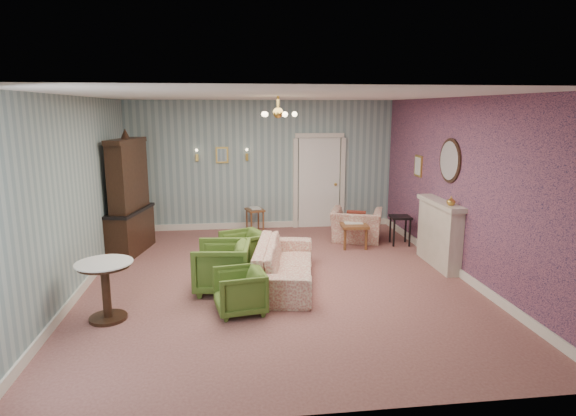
{
  "coord_description": "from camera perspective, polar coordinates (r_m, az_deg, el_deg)",
  "views": [
    {
      "loc": [
        -0.76,
        -7.3,
        2.71
      ],
      "look_at": [
        0.2,
        0.4,
        1.1
      ],
      "focal_mm": 29.87,
      "sensor_mm": 36.0,
      "label": 1
    }
  ],
  "objects": [
    {
      "name": "floor",
      "position": [
        7.82,
        -1.11,
        -8.55
      ],
      "size": [
        7.0,
        7.0,
        0.0
      ],
      "primitive_type": "plane",
      "color": "#956057",
      "rests_on": "ground"
    },
    {
      "name": "ceiling",
      "position": [
        7.34,
        -1.2,
        13.21
      ],
      "size": [
        7.0,
        7.0,
        0.0
      ],
      "primitive_type": "plane",
      "rotation": [
        3.14,
        0.0,
        0.0
      ],
      "color": "white",
      "rests_on": "ground"
    },
    {
      "name": "wall_back",
      "position": [
        10.9,
        -3.07,
        5.07
      ],
      "size": [
        6.0,
        0.0,
        6.0
      ],
      "primitive_type": "plane",
      "rotation": [
        1.57,
        0.0,
        0.0
      ],
      "color": "gray",
      "rests_on": "ground"
    },
    {
      "name": "wall_front",
      "position": [
        4.07,
        4.0,
        -6.35
      ],
      "size": [
        6.0,
        0.0,
        6.0
      ],
      "primitive_type": "plane",
      "rotation": [
        -1.57,
        0.0,
        0.0
      ],
      "color": "gray",
      "rests_on": "ground"
    },
    {
      "name": "wall_left",
      "position": [
        7.74,
        -23.84,
        1.35
      ],
      "size": [
        0.0,
        7.0,
        7.0
      ],
      "primitive_type": "plane",
      "rotation": [
        1.57,
        0.0,
        1.57
      ],
      "color": "gray",
      "rests_on": "ground"
    },
    {
      "name": "wall_right",
      "position": [
        8.3,
        19.93,
        2.29
      ],
      "size": [
        0.0,
        7.0,
        7.0
      ],
      "primitive_type": "plane",
      "rotation": [
        1.57,
        0.0,
        -1.57
      ],
      "color": "gray",
      "rests_on": "ground"
    },
    {
      "name": "wall_right_floral",
      "position": [
        8.3,
        19.84,
        2.29
      ],
      "size": [
        0.0,
        7.0,
        7.0
      ],
      "primitive_type": "plane",
      "rotation": [
        1.57,
        0.0,
        -1.57
      ],
      "color": "#BE5F6C",
      "rests_on": "ground"
    },
    {
      "name": "door",
      "position": [
        11.07,
        3.71,
        3.24
      ],
      "size": [
        1.12,
        0.12,
        2.16
      ],
      "primitive_type": null,
      "color": "white",
      "rests_on": "floor"
    },
    {
      "name": "olive_chair_a",
      "position": [
        6.57,
        -5.78,
        -9.57
      ],
      "size": [
        0.7,
        0.73,
        0.66
      ],
      "primitive_type": "imported",
      "rotation": [
        0.0,
        0.0,
        -1.4
      ],
      "color": "#4C6D26",
      "rests_on": "floor"
    },
    {
      "name": "olive_chair_b",
      "position": [
        7.33,
        -7.88,
        -6.65
      ],
      "size": [
        0.84,
        0.88,
        0.83
      ],
      "primitive_type": "imported",
      "rotation": [
        0.0,
        0.0,
        -1.68
      ],
      "color": "#4C6D26",
      "rests_on": "floor"
    },
    {
      "name": "olive_chair_c",
      "position": [
        8.38,
        -5.34,
        -4.71
      ],
      "size": [
        0.84,
        0.86,
        0.69
      ],
      "primitive_type": "imported",
      "rotation": [
        0.0,
        0.0,
        -1.19
      ],
      "color": "#4C6D26",
      "rests_on": "floor"
    },
    {
      "name": "sofa_chintz",
      "position": [
        7.56,
        -0.43,
        -5.8
      ],
      "size": [
        1.01,
        2.29,
        0.87
      ],
      "primitive_type": "imported",
      "rotation": [
        0.0,
        0.0,
        1.4
      ],
      "color": "#A94D44",
      "rests_on": "floor"
    },
    {
      "name": "wingback_chair",
      "position": [
        10.05,
        8.17,
        -1.41
      ],
      "size": [
        1.18,
        0.97,
        0.89
      ],
      "primitive_type": "imported",
      "rotation": [
        0.0,
        0.0,
        2.8
      ],
      "color": "#A94D44",
      "rests_on": "floor"
    },
    {
      "name": "dresser",
      "position": [
        9.5,
        -18.48,
        1.69
      ],
      "size": [
        0.75,
        1.45,
        2.31
      ],
      "primitive_type": null,
      "rotation": [
        0.0,
        0.0,
        -0.21
      ],
      "color": "black",
      "rests_on": "floor"
    },
    {
      "name": "fireplace",
      "position": [
        8.77,
        17.55,
        -2.89
      ],
      "size": [
        0.3,
        1.4,
        1.16
      ],
      "primitive_type": null,
      "color": "beige",
      "rests_on": "floor"
    },
    {
      "name": "mantel_vase",
      "position": [
        8.27,
        18.84,
        0.81
      ],
      "size": [
        0.15,
        0.15,
        0.15
      ],
      "primitive_type": "imported",
      "color": "gold",
      "rests_on": "fireplace"
    },
    {
      "name": "oval_mirror",
      "position": [
        8.59,
        18.68,
        5.37
      ],
      "size": [
        0.04,
        0.76,
        0.84
      ],
      "primitive_type": null,
      "color": "white",
      "rests_on": "wall_right"
    },
    {
      "name": "framed_print",
      "position": [
        9.85,
        15.26,
        4.85
      ],
      "size": [
        0.04,
        0.34,
        0.42
      ],
      "primitive_type": null,
      "color": "gold",
      "rests_on": "wall_right"
    },
    {
      "name": "coffee_table",
      "position": [
        9.81,
        7.63,
        -2.96
      ],
      "size": [
        0.6,
        0.98,
        0.48
      ],
      "primitive_type": null,
      "rotation": [
        0.0,
        0.0,
        -0.08
      ],
      "color": "brown",
      "rests_on": "floor"
    },
    {
      "name": "side_table_black",
      "position": [
        9.95,
        13.18,
        -2.62
      ],
      "size": [
        0.43,
        0.43,
        0.59
      ],
      "primitive_type": null,
      "rotation": [
        0.0,
        0.0,
        -0.1
      ],
      "color": "black",
      "rests_on": "floor"
    },
    {
      "name": "pedestal_table",
      "position": [
        6.73,
        -20.83,
        -9.2
      ],
      "size": [
        0.89,
        0.89,
        0.79
      ],
      "primitive_type": null,
      "rotation": [
        0.0,
        0.0,
        -0.26
      ],
      "color": "black",
      "rests_on": "floor"
    },
    {
      "name": "nesting_table",
      "position": [
        10.65,
        -3.96,
        -1.41
      ],
      "size": [
        0.45,
        0.52,
        0.59
      ],
      "primitive_type": null,
      "rotation": [
        0.0,
        0.0,
        0.25
      ],
      "color": "brown",
      "rests_on": "floor"
    },
    {
      "name": "gilt_mirror_back",
      "position": [
        10.8,
        -7.86,
        6.26
      ],
      "size": [
        0.28,
        0.06,
        0.36
      ],
      "primitive_type": null,
      "color": "gold",
      "rests_on": "wall_back"
    },
    {
      "name": "sconce_left",
      "position": [
        10.81,
        -10.79,
        6.16
      ],
      "size": [
        0.16,
        0.12,
        0.3
      ],
      "primitive_type": null,
      "color": "gold",
      "rests_on": "wall_back"
    },
    {
      "name": "sconce_right",
      "position": [
        10.79,
        -4.92,
        6.32
      ],
      "size": [
        0.16,
        0.12,
        0.3
      ],
      "primitive_type": null,
      "color": "gold",
      "rests_on": "wall_back"
    },
    {
      "name": "chandelier",
      "position": [
        7.34,
        -1.19,
        11.1
      ],
      "size": [
        0.56,
        0.56,
        0.36
      ],
      "primitive_type": null,
      "color": "gold",
      "rests_on": "ceiling"
    },
    {
      "name": "burgundy_cushion",
      "position": [
        9.89,
        8.12,
        -1.42
      ],
      "size": [
        0.41,
        0.28,
        0.39
      ],
      "primitive_type": "cube",
      "rotation": [
        0.17,
        0.0,
        -0.35
      ],
      "color": "maroon",
      "rests_on": "wingback_chair"
    }
  ]
}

